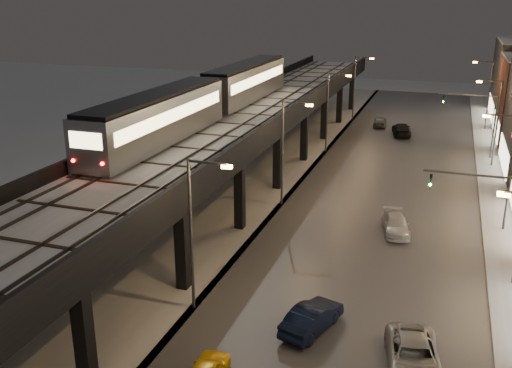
% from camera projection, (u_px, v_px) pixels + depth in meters
% --- Properties ---
extents(road_surface, '(17.00, 120.00, 0.06)m').
position_uv_depth(road_surface, '(383.00, 200.00, 50.21)').
color(road_surface, '#46474D').
rests_on(road_surface, ground).
extents(sidewalk_right, '(4.00, 120.00, 0.14)m').
position_uv_depth(sidewalk_right, '(506.00, 213.00, 47.15)').
color(sidewalk_right, '#9FA1A8').
rests_on(sidewalk_right, ground).
extents(under_viaduct_pavement, '(11.00, 120.00, 0.06)m').
position_uv_depth(under_viaduct_pavement, '(240.00, 184.00, 54.33)').
color(under_viaduct_pavement, '#9FA1A8').
rests_on(under_viaduct_pavement, ground).
extents(elevated_viaduct, '(9.00, 100.00, 6.30)m').
position_uv_depth(elevated_viaduct, '(227.00, 134.00, 49.72)').
color(elevated_viaduct, black).
rests_on(elevated_viaduct, ground).
extents(viaduct_trackbed, '(8.40, 100.00, 0.32)m').
position_uv_depth(viaduct_trackbed, '(227.00, 125.00, 49.59)').
color(viaduct_trackbed, '#B2B7C1').
rests_on(viaduct_trackbed, elevated_viaduct).
extents(viaduct_parapet_streetside, '(0.30, 100.00, 1.10)m').
position_uv_depth(viaduct_parapet_streetside, '(275.00, 123.00, 48.14)').
color(viaduct_parapet_streetside, black).
rests_on(viaduct_parapet_streetside, elevated_viaduct).
extents(viaduct_parapet_far, '(0.30, 100.00, 1.10)m').
position_uv_depth(viaduct_parapet_far, '(182.00, 117.00, 50.79)').
color(viaduct_parapet_far, black).
rests_on(viaduct_parapet_far, elevated_viaduct).
extents(streetlight_left_1, '(2.57, 0.28, 9.00)m').
position_uv_depth(streetlight_left_1, '(195.00, 225.00, 31.23)').
color(streetlight_left_1, '#38383A').
rests_on(streetlight_left_1, ground).
extents(streetlight_left_2, '(2.57, 0.28, 9.00)m').
position_uv_depth(streetlight_left_2, '(286.00, 146.00, 47.38)').
color(streetlight_left_2, '#38383A').
rests_on(streetlight_left_2, ground).
extents(streetlight_right_2, '(2.56, 0.28, 9.00)m').
position_uv_depth(streetlight_right_2, '(508.00, 165.00, 42.15)').
color(streetlight_right_2, '#38383A').
rests_on(streetlight_right_2, ground).
extents(streetlight_left_3, '(2.57, 0.28, 9.00)m').
position_uv_depth(streetlight_left_3, '(330.00, 107.00, 63.54)').
color(streetlight_left_3, '#38383A').
rests_on(streetlight_left_3, ground).
extents(streetlight_right_3, '(2.56, 0.28, 9.00)m').
position_uv_depth(streetlight_right_3, '(495.00, 117.00, 58.30)').
color(streetlight_right_3, '#38383A').
rests_on(streetlight_right_3, ground).
extents(streetlight_left_4, '(2.57, 0.28, 9.00)m').
position_uv_depth(streetlight_left_4, '(356.00, 84.00, 79.69)').
color(streetlight_left_4, '#38383A').
rests_on(streetlight_left_4, ground).
extents(streetlight_right_4, '(2.56, 0.28, 9.00)m').
position_uv_depth(streetlight_right_4, '(487.00, 90.00, 74.46)').
color(streetlight_right_4, '#38383A').
rests_on(streetlight_right_4, ground).
extents(traffic_light_rig_a, '(6.10, 0.34, 7.00)m').
position_uv_depth(traffic_light_rig_a, '(502.00, 216.00, 34.58)').
color(traffic_light_rig_a, '#38383A').
rests_on(traffic_light_rig_a, ground).
extents(traffic_light_rig_b, '(6.10, 0.34, 7.00)m').
position_uv_depth(traffic_light_rig_b, '(484.00, 118.00, 61.50)').
color(traffic_light_rig_b, '#38383A').
rests_on(traffic_light_rig_b, ground).
extents(subway_train, '(3.09, 38.05, 3.69)m').
position_uv_depth(subway_train, '(210.00, 96.00, 51.54)').
color(subway_train, gray).
rests_on(subway_train, viaduct_trackbed).
extents(car_near_white, '(2.81, 4.76, 1.48)m').
position_uv_depth(car_near_white, '(312.00, 318.00, 30.57)').
color(car_near_white, black).
rests_on(car_near_white, ground).
extents(car_mid_dark, '(2.99, 5.52, 1.52)m').
position_uv_depth(car_mid_dark, '(401.00, 130.00, 72.56)').
color(car_mid_dark, black).
rests_on(car_mid_dark, ground).
extents(car_far_white, '(1.90, 4.16, 1.38)m').
position_uv_depth(car_far_white, '(380.00, 122.00, 77.42)').
color(car_far_white, slate).
rests_on(car_far_white, ground).
extents(car_onc_dark, '(3.35, 5.74, 1.50)m').
position_uv_depth(car_onc_dark, '(414.00, 358.00, 27.21)').
color(car_onc_dark, '#97999F').
rests_on(car_onc_dark, ground).
extents(car_onc_white, '(2.72, 4.71, 1.28)m').
position_uv_depth(car_onc_white, '(395.00, 225.00, 43.11)').
color(car_onc_white, silver).
rests_on(car_onc_white, ground).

